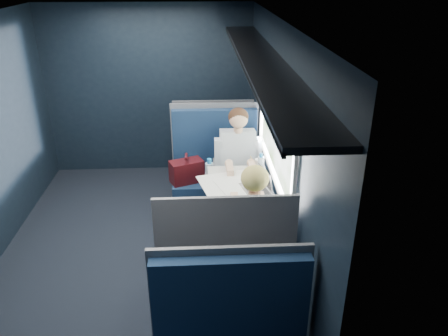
{
  "coord_description": "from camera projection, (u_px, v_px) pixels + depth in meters",
  "views": [
    {
      "loc": [
        0.69,
        -3.79,
        2.73
      ],
      "look_at": [
        0.9,
        0.0,
        0.95
      ],
      "focal_mm": 35.0,
      "sensor_mm": 36.0,
      "label": 1
    }
  ],
  "objects": [
    {
      "name": "seat_bay_far",
      "position": [
        224.0,
        271.0,
        3.62
      ],
      "size": [
        1.04,
        0.62,
        1.26
      ],
      "color": "#0D1E3B",
      "rests_on": "ground"
    },
    {
      "name": "room_shell",
      "position": [
        127.0,
        117.0,
        3.92
      ],
      "size": [
        3.0,
        4.4,
        2.4
      ],
      "color": "black",
      "rests_on": "ground"
    },
    {
      "name": "cup",
      "position": [
        258.0,
        163.0,
        4.68
      ],
      "size": [
        0.08,
        0.08,
        0.1
      ],
      "primitive_type": "cylinder",
      "color": "white",
      "rests_on": "table"
    },
    {
      "name": "table",
      "position": [
        237.0,
        194.0,
        4.32
      ],
      "size": [
        0.62,
        1.0,
        0.74
      ],
      "color": "#54565E",
      "rests_on": "ground"
    },
    {
      "name": "bottle_small",
      "position": [
        261.0,
        165.0,
        4.51
      ],
      "size": [
        0.07,
        0.07,
        0.23
      ],
      "color": "silver",
      "rests_on": "table"
    },
    {
      "name": "woman",
      "position": [
        253.0,
        227.0,
        3.66
      ],
      "size": [
        0.53,
        0.56,
        1.32
      ],
      "color": "black",
      "rests_on": "ground"
    },
    {
      "name": "ground",
      "position": [
        138.0,
        253.0,
        4.55
      ],
      "size": [
        2.8,
        4.2,
        0.01
      ],
      "primitive_type": "cube",
      "color": "black"
    },
    {
      "name": "seat_bay_near",
      "position": [
        214.0,
        177.0,
        5.19
      ],
      "size": [
        1.06,
        0.62,
        1.26
      ],
      "color": "#0D1E3B",
      "rests_on": "ground"
    },
    {
      "name": "laptop",
      "position": [
        260.0,
        184.0,
        4.22
      ],
      "size": [
        0.29,
        0.34,
        0.22
      ],
      "color": "silver",
      "rests_on": "table"
    },
    {
      "name": "papers",
      "position": [
        236.0,
        191.0,
        4.21
      ],
      "size": [
        0.77,
        0.96,
        0.01
      ],
      "primitive_type": "cube",
      "rotation": [
        0.0,
        0.0,
        0.26
      ],
      "color": "white",
      "rests_on": "table"
    },
    {
      "name": "seat_row_front",
      "position": [
        213.0,
        149.0,
        6.04
      ],
      "size": [
        1.04,
        0.51,
        1.16
      ],
      "color": "#0D1E3B",
      "rests_on": "ground"
    },
    {
      "name": "man",
      "position": [
        238.0,
        160.0,
        4.93
      ],
      "size": [
        0.53,
        0.56,
        1.32
      ],
      "color": "black",
      "rests_on": "ground"
    }
  ]
}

